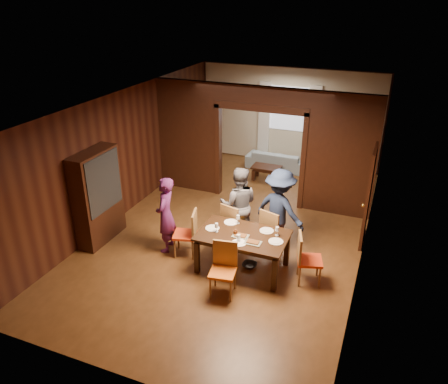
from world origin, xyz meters
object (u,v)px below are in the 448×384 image
at_px(chair_right, 310,259).
at_px(chair_far_r, 274,230).
at_px(chair_left, 185,233).
at_px(chair_far_l, 235,224).
at_px(hutch, 98,197).
at_px(person_navy, 280,209).
at_px(chair_near, 223,271).
at_px(dining_table, 243,252).
at_px(person_grey, 239,205).
at_px(person_purple, 166,215).
at_px(sofa, 278,160).
at_px(coffee_table, 266,173).

height_order(chair_right, chair_far_r, same).
height_order(chair_left, chair_far_l, same).
bearing_deg(chair_right, hutch, 75.14).
xyz_separation_m(person_navy, chair_near, (-0.48, -1.91, -0.38)).
xyz_separation_m(chair_right, chair_far_r, (-0.89, 0.77, 0.00)).
bearing_deg(chair_far_r, dining_table, 83.75).
distance_m(person_grey, chair_near, 1.93).
xyz_separation_m(chair_left, hutch, (-1.94, -0.12, 0.52)).
bearing_deg(chair_left, person_purple, -109.47).
bearing_deg(chair_near, person_grey, 92.73).
xyz_separation_m(person_purple, sofa, (0.90, 5.20, -0.53)).
height_order(person_grey, coffee_table, person_grey).
height_order(sofa, dining_table, dining_table).
distance_m(sofa, hutch, 5.91).
bearing_deg(person_purple, hutch, -95.54).
relative_size(sofa, hutch, 0.92).
relative_size(person_navy, coffee_table, 2.15).
bearing_deg(sofa, chair_far_l, 95.81).
xyz_separation_m(person_grey, chair_right, (1.72, -0.92, -0.35)).
height_order(coffee_table, chair_left, chair_left).
bearing_deg(sofa, coffee_table, 87.95).
distance_m(person_grey, coffee_table, 3.42).
distance_m(person_purple, chair_far_l, 1.45).
height_order(chair_left, chair_right, same).
relative_size(person_purple, dining_table, 0.96).
distance_m(coffee_table, hutch, 5.06).
xyz_separation_m(person_navy, sofa, (-1.19, 4.23, -0.59)).
bearing_deg(chair_near, coffee_table, 89.32).
height_order(dining_table, chair_right, chair_right).
relative_size(person_navy, chair_near, 1.78).
height_order(chair_right, hutch, hutch).
bearing_deg(chair_right, person_purple, 73.13).
distance_m(person_purple, sofa, 5.30).
xyz_separation_m(chair_left, chair_far_l, (0.80, 0.73, 0.00)).
xyz_separation_m(coffee_table, chair_far_l, (0.39, -3.55, 0.28)).
bearing_deg(chair_right, chair_far_l, 50.77).
relative_size(person_navy, hutch, 0.86).
xyz_separation_m(dining_table, chair_right, (1.27, 0.07, 0.10)).
height_order(chair_left, chair_near, same).
relative_size(coffee_table, hutch, 0.40).
relative_size(dining_table, coffee_table, 2.09).
bearing_deg(sofa, chair_right, 113.04).
distance_m(dining_table, chair_right, 1.27).
bearing_deg(dining_table, person_purple, 177.29).
distance_m(person_navy, dining_table, 1.23).
relative_size(chair_left, chair_near, 1.00).
distance_m(person_grey, dining_table, 1.18).
relative_size(person_grey, chair_right, 1.71).
relative_size(chair_near, hutch, 0.48).
distance_m(person_navy, chair_right, 1.35).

